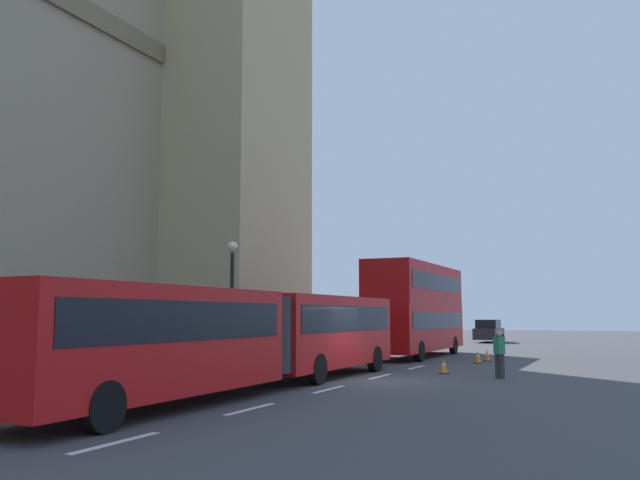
% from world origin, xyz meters
% --- Properties ---
extents(ground_plane, '(160.00, 160.00, 0.00)m').
position_xyz_m(ground_plane, '(0.00, 0.00, 0.00)').
color(ground_plane, '#424244').
extents(lane_centre_marking, '(25.20, 0.16, 0.01)m').
position_xyz_m(lane_centre_marking, '(-5.35, 0.00, 0.01)').
color(lane_centre_marking, silver).
rests_on(lane_centre_marking, ground_plane).
extents(articulated_bus, '(18.41, 2.54, 2.90)m').
position_xyz_m(articulated_bus, '(-4.20, 1.99, 1.75)').
color(articulated_bus, red).
rests_on(articulated_bus, ground_plane).
extents(double_decker_bus, '(10.93, 2.54, 4.90)m').
position_xyz_m(double_decker_bus, '(13.21, 2.00, 2.71)').
color(double_decker_bus, '#B20F0F').
rests_on(double_decker_bus, ground_plane).
extents(sedan_lead, '(4.40, 1.86, 1.85)m').
position_xyz_m(sedan_lead, '(34.27, 2.06, 0.91)').
color(sedan_lead, black).
rests_on(sedan_lead, ground_plane).
extents(traffic_cone_west, '(0.36, 0.36, 0.58)m').
position_xyz_m(traffic_cone_west, '(3.79, -1.81, 0.28)').
color(traffic_cone_west, black).
rests_on(traffic_cone_west, ground_plane).
extents(traffic_cone_middle, '(0.36, 0.36, 0.58)m').
position_xyz_m(traffic_cone_middle, '(9.79, -1.90, 0.28)').
color(traffic_cone_middle, black).
rests_on(traffic_cone_middle, ground_plane).
extents(traffic_cone_east, '(0.36, 0.36, 0.58)m').
position_xyz_m(traffic_cone_east, '(11.43, -2.03, 0.28)').
color(traffic_cone_east, black).
rests_on(traffic_cone_east, ground_plane).
extents(street_lamp, '(0.44, 0.44, 5.27)m').
position_xyz_m(street_lamp, '(1.76, 6.50, 3.06)').
color(street_lamp, black).
rests_on(street_lamp, ground_plane).
extents(pedestrian_near_cones, '(0.46, 0.37, 1.69)m').
position_xyz_m(pedestrian_near_cones, '(2.62, -4.11, 0.91)').
color(pedestrian_near_cones, '#333333').
rests_on(pedestrian_near_cones, ground_plane).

